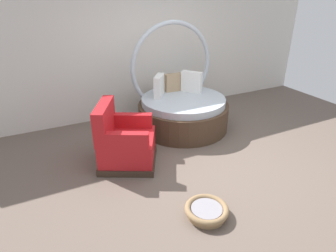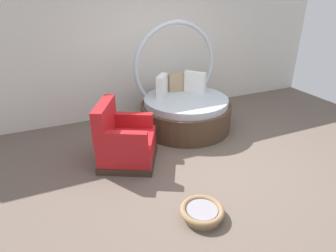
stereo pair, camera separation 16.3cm
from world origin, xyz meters
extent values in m
cube|color=#66564C|center=(0.00, 0.00, -0.01)|extent=(8.00, 8.00, 0.02)
cube|color=silver|center=(0.00, 2.35, 1.34)|extent=(8.00, 0.12, 2.67)
cylinder|color=#473323|center=(0.29, 1.24, 0.23)|extent=(1.66, 1.66, 0.47)
cylinder|color=#B2BCC6|center=(0.29, 1.24, 0.53)|extent=(1.53, 1.53, 0.12)
torus|color=#B2BCC6|center=(0.29, 1.70, 1.06)|extent=(1.66, 0.08, 1.66)
cube|color=white|center=(0.59, 1.47, 0.79)|extent=(0.33, 0.39, 0.39)
cube|color=tan|center=(0.31, 1.67, 0.76)|extent=(0.34, 0.13, 0.34)
cube|color=white|center=(-0.07, 1.51, 0.78)|extent=(0.33, 0.38, 0.39)
cube|color=#38281E|center=(-1.05, 0.51, 0.05)|extent=(1.08, 1.08, 0.10)
cube|color=red|center=(-1.05, 0.51, 0.27)|extent=(1.02, 1.02, 0.34)
cube|color=red|center=(-1.32, 0.66, 0.69)|extent=(0.49, 0.75, 0.50)
cube|color=red|center=(-1.19, 0.23, 0.55)|extent=(0.66, 0.42, 0.22)
cube|color=red|center=(-0.90, 0.80, 0.55)|extent=(0.66, 0.42, 0.22)
cylinder|color=#8E704C|center=(-0.63, -0.97, 0.03)|extent=(0.44, 0.44, 0.06)
torus|color=#8E704C|center=(-0.63, -0.97, 0.10)|extent=(0.51, 0.51, 0.07)
cylinder|color=gray|center=(-0.63, -0.97, 0.08)|extent=(0.36, 0.36, 0.05)
camera|label=1|loc=(-2.17, -3.08, 2.38)|focal=30.88mm
camera|label=2|loc=(-2.02, -3.15, 2.38)|focal=30.88mm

